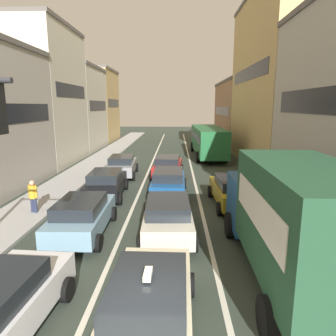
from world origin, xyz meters
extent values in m
cube|color=#A9A9A9|center=(-6.70, 20.00, 0.07)|extent=(2.60, 64.00, 0.14)
cube|color=silver|center=(-1.70, 20.00, 0.01)|extent=(0.16, 60.00, 0.01)
cube|color=silver|center=(1.70, 20.00, 0.01)|extent=(0.16, 60.00, 0.01)
cube|color=black|center=(-8.48, 13.20, 4.57)|extent=(0.02, 7.04, 1.10)
cube|color=beige|center=(-12.00, 22.00, 5.66)|extent=(7.00, 8.70, 11.32)
cube|color=black|center=(-8.48, 22.00, 6.23)|extent=(0.02, 7.04, 1.10)
cube|color=#66605B|center=(-12.00, 22.00, 11.47)|extent=(7.20, 8.70, 0.30)
cube|color=beige|center=(-12.00, 30.80, 4.54)|extent=(7.00, 8.70, 9.08)
cube|color=black|center=(-8.48, 30.80, 5.00)|extent=(0.02, 7.04, 1.10)
cube|color=#66605B|center=(-12.00, 30.80, 9.23)|extent=(7.20, 8.70, 0.30)
cube|color=tan|center=(-12.00, 39.60, 4.86)|extent=(7.00, 8.70, 9.72)
cube|color=black|center=(-8.48, 39.60, 5.34)|extent=(0.02, 7.04, 1.10)
cube|color=#66605B|center=(-12.00, 39.60, 9.87)|extent=(7.20, 8.70, 0.30)
cube|color=#9E7556|center=(9.90, 36.67, 3.93)|extent=(7.00, 14.57, 7.85)
cube|color=black|center=(6.38, 36.67, 4.32)|extent=(0.02, 11.73, 1.10)
cube|color=#66605B|center=(9.90, 36.67, 8.00)|extent=(7.20, 14.57, 0.30)
cube|color=tan|center=(9.90, 22.00, 6.91)|extent=(7.00, 14.57, 13.81)
cube|color=black|center=(6.38, 22.00, 7.60)|extent=(0.02, 11.73, 1.10)
cube|color=black|center=(6.39, 7.33, 5.19)|extent=(0.02, 11.73, 1.10)
sphere|color=green|center=(-2.55, 0.53, 4.69)|extent=(0.18, 0.18, 0.18)
cube|color=navy|center=(3.74, 6.44, 1.43)|extent=(2.44, 2.44, 1.90)
cube|color=black|center=(3.76, 7.65, 1.81)|extent=(2.02, 0.06, 0.70)
cube|color=#234C33|center=(3.69, 2.69, 2.18)|extent=(2.48, 5.48, 2.80)
cube|color=white|center=(2.47, 2.70, 2.46)|extent=(0.09, 4.48, 0.90)
cylinder|color=black|center=(2.54, 6.54, 0.48)|extent=(0.31, 0.96, 0.96)
cylinder|color=black|center=(4.94, 6.51, 0.48)|extent=(0.31, 0.96, 0.96)
cylinder|color=black|center=(2.46, 1.26, 0.48)|extent=(0.31, 0.96, 0.96)
cube|color=beige|center=(-0.11, 1.27, 0.67)|extent=(1.90, 4.34, 0.70)
cube|color=#1E2328|center=(-0.12, 1.07, 1.23)|extent=(1.64, 2.45, 0.52)
cube|color=#F2EACC|center=(-0.12, 1.07, 1.60)|extent=(0.17, 0.44, 0.12)
cylinder|color=black|center=(-1.00, 2.75, 0.32)|extent=(0.24, 0.65, 0.64)
cylinder|color=black|center=(0.84, 2.70, 0.32)|extent=(0.24, 0.65, 0.64)
cylinder|color=black|center=(-2.37, 2.41, 0.32)|extent=(0.26, 0.65, 0.64)
cube|color=beige|center=(0.14, 6.68, 0.67)|extent=(1.93, 4.35, 0.70)
cube|color=#1E2328|center=(0.15, 6.48, 1.23)|extent=(1.66, 2.45, 0.52)
cylinder|color=black|center=(-0.82, 8.12, 0.32)|extent=(0.24, 0.65, 0.64)
cylinder|color=black|center=(1.02, 8.17, 0.32)|extent=(0.24, 0.65, 0.64)
cylinder|color=black|center=(-0.73, 5.20, 0.32)|extent=(0.24, 0.65, 0.64)
cylinder|color=black|center=(1.11, 5.25, 0.32)|extent=(0.24, 0.65, 0.64)
cube|color=#759EB7|center=(-3.21, 6.61, 0.67)|extent=(1.87, 4.33, 0.70)
cube|color=#1E2328|center=(-3.20, 6.41, 1.23)|extent=(1.63, 2.44, 0.52)
cylinder|color=black|center=(-4.15, 8.05, 0.32)|extent=(0.23, 0.64, 0.64)
cylinder|color=black|center=(-2.31, 8.08, 0.32)|extent=(0.23, 0.64, 0.64)
cylinder|color=black|center=(-4.10, 5.13, 0.32)|extent=(0.23, 0.64, 0.64)
cylinder|color=black|center=(-2.26, 5.16, 0.32)|extent=(0.23, 0.64, 0.64)
cube|color=#194C8C|center=(0.03, 12.11, 0.67)|extent=(1.86, 4.33, 0.70)
cube|color=#1E2328|center=(0.02, 11.91, 1.23)|extent=(1.62, 2.43, 0.52)
cylinder|color=black|center=(-0.87, 13.59, 0.32)|extent=(0.23, 0.64, 0.64)
cylinder|color=black|center=(0.97, 13.56, 0.32)|extent=(0.23, 0.64, 0.64)
cylinder|color=black|center=(-0.92, 10.66, 0.32)|extent=(0.23, 0.64, 0.64)
cylinder|color=black|center=(0.92, 10.64, 0.32)|extent=(0.23, 0.64, 0.64)
cube|color=black|center=(-3.42, 11.70, 0.67)|extent=(2.02, 4.39, 0.70)
cube|color=#1E2328|center=(-3.41, 11.50, 1.23)|extent=(1.71, 2.49, 0.52)
cylinder|color=black|center=(-4.42, 13.12, 0.32)|extent=(0.25, 0.65, 0.64)
cylinder|color=black|center=(-2.58, 13.21, 0.32)|extent=(0.25, 0.65, 0.64)
cylinder|color=black|center=(-4.27, 10.20, 0.32)|extent=(0.25, 0.65, 0.64)
cylinder|color=black|center=(-2.43, 10.29, 0.32)|extent=(0.25, 0.65, 0.64)
cube|color=#A51E1E|center=(-0.14, 16.74, 0.67)|extent=(2.06, 4.40, 0.70)
cube|color=#1E2328|center=(-0.15, 16.54, 1.23)|extent=(1.73, 2.50, 0.52)
cylinder|color=black|center=(-0.97, 18.25, 0.32)|extent=(0.26, 0.65, 0.64)
cylinder|color=black|center=(0.87, 18.14, 0.32)|extent=(0.26, 0.65, 0.64)
cylinder|color=black|center=(-1.15, 15.34, 0.32)|extent=(0.26, 0.65, 0.64)
cylinder|color=black|center=(0.69, 15.22, 0.32)|extent=(0.26, 0.65, 0.64)
cube|color=gray|center=(-3.45, 16.89, 0.67)|extent=(2.02, 4.39, 0.70)
cube|color=#1E2328|center=(-3.44, 16.69, 1.23)|extent=(1.71, 2.49, 0.52)
cylinder|color=black|center=(-4.45, 18.30, 0.32)|extent=(0.25, 0.65, 0.64)
cylinder|color=black|center=(-2.61, 18.40, 0.32)|extent=(0.25, 0.65, 0.64)
cylinder|color=black|center=(-4.29, 15.38, 0.32)|extent=(0.25, 0.65, 0.64)
cylinder|color=black|center=(-2.46, 15.48, 0.32)|extent=(0.25, 0.65, 0.64)
cube|color=#B29319|center=(3.34, 10.39, 0.67)|extent=(1.96, 4.36, 0.70)
cube|color=#1E2328|center=(3.35, 10.19, 1.23)|extent=(1.67, 2.47, 0.52)
cylinder|color=black|center=(2.36, 11.82, 0.32)|extent=(0.24, 0.65, 0.64)
cylinder|color=black|center=(4.20, 11.88, 0.32)|extent=(0.24, 0.65, 0.64)
cylinder|color=black|center=(2.47, 8.89, 0.32)|extent=(0.24, 0.65, 0.64)
cylinder|color=black|center=(4.31, 8.96, 0.32)|extent=(0.24, 0.65, 0.64)
cube|color=#1E6033|center=(3.57, 25.57, 1.70)|extent=(2.75, 10.56, 2.40)
cube|color=black|center=(3.57, 25.57, 2.06)|extent=(2.76, 9.93, 0.70)
cylinder|color=black|center=(2.24, 29.32, 0.50)|extent=(0.32, 1.01, 1.00)
cylinder|color=black|center=(4.74, 29.38, 0.50)|extent=(0.32, 1.01, 1.00)
cylinder|color=black|center=(2.40, 22.40, 0.50)|extent=(0.32, 1.01, 1.00)
cylinder|color=black|center=(4.90, 22.45, 0.50)|extent=(0.32, 1.01, 1.00)
cylinder|color=#262D47|center=(-6.05, 8.66, 0.41)|extent=(0.16, 0.16, 0.82)
cylinder|color=#262D47|center=(-6.21, 8.74, 0.41)|extent=(0.16, 0.16, 0.82)
cylinder|color=gold|center=(-6.13, 8.70, 1.12)|extent=(0.34, 0.34, 0.60)
sphere|color=tan|center=(-6.13, 8.70, 1.54)|extent=(0.24, 0.24, 0.24)
cylinder|color=gold|center=(-5.93, 8.61, 1.15)|extent=(0.10, 0.10, 0.55)
cylinder|color=gold|center=(-6.33, 8.79, 1.15)|extent=(0.10, 0.10, 0.55)
camera|label=1|loc=(0.46, -4.65, 5.00)|focal=32.70mm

